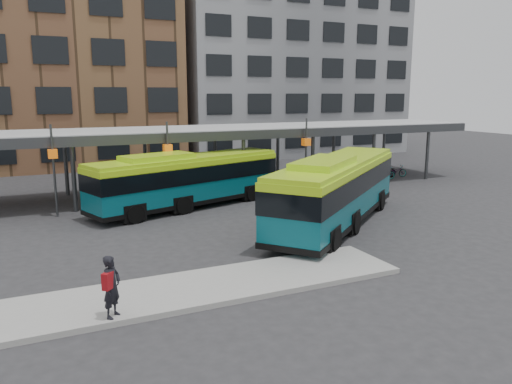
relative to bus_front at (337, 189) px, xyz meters
name	(u,v)px	position (x,y,z in m)	size (l,w,h in m)	color
ground	(300,245)	(-3.25, -2.16, -1.81)	(120.00, 120.00, 0.00)	#28282B
boarding_island	(200,288)	(-8.75, -5.16, -1.72)	(14.00, 3.00, 0.18)	gray
canopy	(199,132)	(-3.31, 10.71, 2.10)	(40.00, 6.53, 4.80)	#999B9E
building_brick	(18,39)	(-13.25, 29.84, 9.19)	(26.00, 14.00, 22.00)	brown
building_grey	(282,59)	(12.75, 29.84, 8.19)	(24.00, 14.00, 20.00)	slate
bus_front	(337,189)	(0.00, 0.00, 0.00)	(11.47, 9.98, 3.47)	#084F5B
bus_rear	(187,179)	(-5.44, 6.69, -0.15)	(11.70, 5.83, 3.17)	#084F5B
pedestrian	(112,286)	(-11.69, -6.34, -0.72)	(0.75, 0.77, 1.78)	black
bike_rack	(372,173)	(9.94, 9.92, -1.33)	(6.31, 1.57, 1.02)	slate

